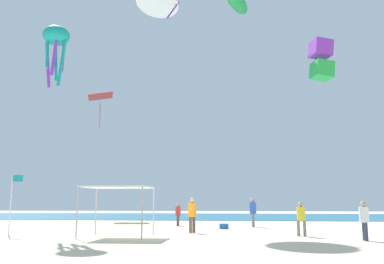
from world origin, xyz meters
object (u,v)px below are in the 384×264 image
Objects in this scene: canopy_tent at (118,189)px; kite_diamond_red at (101,98)px; person_central at (178,213)px; banner_flag at (12,198)px; kite_inflatable_green at (237,2)px; cooler_box at (224,226)px; person_rightmost at (301,216)px; kite_octopus_teal at (56,39)px; kite_delta_white at (158,1)px; person_near_tent at (364,217)px; person_leftmost at (253,210)px; person_far_shore at (192,212)px; kite_box_purple at (321,60)px.

kite_diamond_red is at bearing 111.30° from canopy_tent.
banner_flag is (-7.57, -8.57, 0.97)m from person_central.
banner_flag is 0.52× the size of kite_inflatable_green.
person_rightmost is at bearing -52.72° from cooler_box.
person_central is at bearing 169.64° from kite_octopus_teal.
kite_delta_white is (-2.07, 2.03, 17.19)m from person_central.
person_near_tent is 3.00× the size of cooler_box.
kite_inflatable_green is 25.18m from kite_octopus_teal.
canopy_tent is 2.00× the size of person_central.
cooler_box is (-3.98, 5.24, -0.81)m from person_rightmost.
kite_inflatable_green is (1.25, 16.29, 23.37)m from cooler_box.
cooler_box is 15.96m from kite_octopus_teal.
person_leftmost reaches higher than person_central.
person_rightmost is 0.54× the size of banner_flag.
cooler_box is at bearing 146.53° from kite_octopus_teal.
person_central reaches higher than cooler_box.
banner_flag is 20.15m from kite_delta_white.
person_leftmost reaches higher than person_near_tent.
kite_diamond_red is (-10.90, 14.33, 12.26)m from person_central.
person_rightmost is (-2.38, 2.18, -0.02)m from person_near_tent.
kite_delta_white is at bearing -40.42° from person_rightmost.
person_near_tent is 0.89× the size of person_leftmost.
cooler_box is at bearing 145.86° from person_leftmost.
canopy_tent is 19.44m from kite_delta_white.
person_central is 0.84× the size of person_far_shore.
person_far_shore is at bearing -166.89° from kite_diamond_red.
canopy_tent is 8.45m from cooler_box.
kite_box_purple is (5.79, 3.37, 11.67)m from person_leftmost.
kite_delta_white reaches higher than banner_flag.
kite_octopus_teal is (-7.13, -5.53, 11.00)m from person_central.
kite_octopus_teal reaches higher than banner_flag.
person_near_tent is at bearing 116.30° from kite_octopus_teal.
person_central is at bearing 44.30° from person_near_tent.
kite_delta_white is at bearing -171.93° from kite_octopus_teal.
banner_flag is at bearing 105.55° from kite_box_purple.
person_central is 21.78m from kite_diamond_red.
kite_delta_white is (-5.39, 4.83, 17.93)m from cooler_box.
canopy_tent is 0.66× the size of kite_delta_white.
banner_flag is at bearing -37.65° from person_central.
kite_diamond_red is 0.66× the size of kite_inflatable_green.
kite_inflatable_green is at bearing -96.12° from kite_delta_white.
person_far_shore is at bearing 137.95° from kite_delta_white.
person_central is 16.42m from kite_box_purple.
kite_delta_white is at bearing 77.11° from person_leftmost.
canopy_tent is at bearing -176.56° from kite_inflatable_green.
kite_inflatable_green reaches higher than kite_box_purple.
banner_flag reaches higher than person_rightmost.
kite_octopus_teal is at bearing 111.94° from person_far_shore.
canopy_tent is 0.79× the size of kite_octopus_teal.
kite_box_purple is 14.14m from kite_delta_white.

